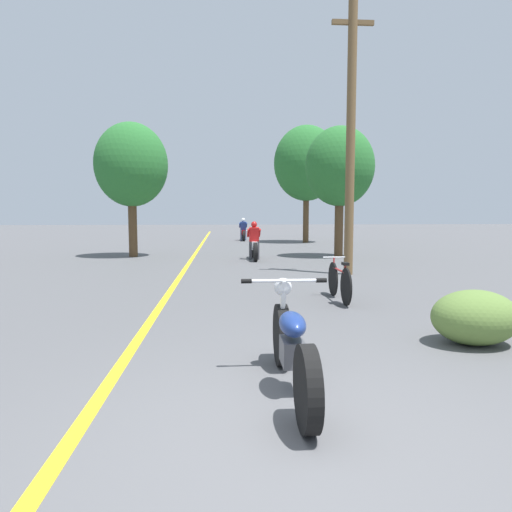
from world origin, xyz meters
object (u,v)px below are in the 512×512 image
Objects in this scene: roadside_tree_right_far at (306,164)px; motorcycle_rider_lead at (254,245)px; motorcycle_rider_far at (243,232)px; roadside_tree_right_near at (340,167)px; utility_pole at (351,137)px; roadside_tree_left at (131,165)px; motorcycle_foreground at (292,346)px; bicycle_parked at (339,281)px.

motorcycle_rider_lead is (-3.51, -9.03, -3.84)m from roadside_tree_right_far.
motorcycle_rider_far is (-3.40, 2.09, -3.84)m from roadside_tree_right_far.
motorcycle_rider_far is at bearing 106.66° from roadside_tree_right_near.
roadside_tree_right_far is 3.20× the size of motorcycle_rider_far.
utility_pole is 1.47× the size of roadside_tree_right_near.
roadside_tree_right_far is (0.28, 8.35, 1.01)m from roadside_tree_right_near.
utility_pole reaches higher than roadside_tree_left.
bicycle_parked is at bearing 70.01° from motorcycle_foreground.
roadside_tree_right_far is at bearing 79.29° from motorcycle_foreground.
utility_pole reaches higher than roadside_tree_right_near.
roadside_tree_right_near is 11.26m from motorcycle_rider_far.
motorcycle_rider_far reaches higher than motorcycle_foreground.
motorcycle_foreground is (-3.98, -21.06, -3.93)m from roadside_tree_right_far.
bicycle_parked is (5.61, -9.06, -3.06)m from roadside_tree_left.
motorcycle_rider_far reaches higher than bicycle_parked.
motorcycle_rider_lead is (0.47, 12.03, 0.09)m from motorcycle_foreground.
roadside_tree_right_near is 8.41m from roadside_tree_right_far.
motorcycle_foreground is at bearing -100.71° from roadside_tree_right_far.
utility_pole reaches higher than motorcycle_foreground.
roadside_tree_right_near is at bearing 73.74° from motorcycle_foreground.
roadside_tree_right_near is 13.56m from motorcycle_foreground.
roadside_tree_left is 11.18m from motorcycle_rider_far.
utility_pole is at bearing -101.31° from roadside_tree_right_near.
roadside_tree_left is at bearing 174.97° from roadside_tree_right_near.
roadside_tree_right_far reaches higher than bicycle_parked.
motorcycle_rider_lead is at bearing 87.75° from motorcycle_foreground.
motorcycle_rider_lead is at bearing -111.25° from roadside_tree_right_far.
roadside_tree_right_far is 17.36m from bicycle_parked.
roadside_tree_left is 3.01× the size of bicycle_parked.
utility_pole reaches higher than roadside_tree_right_far.
utility_pole is 3.23× the size of motorcycle_foreground.
utility_pole is at bearing 71.90° from bicycle_parked.
roadside_tree_right_far is 3.87× the size of bicycle_parked.
roadside_tree_left is 14.30m from motorcycle_foreground.
motorcycle_rider_lead is 11.12m from motorcycle_rider_far.
motorcycle_rider_far is at bearing 88.56° from motorcycle_foreground.
motorcycle_rider_far is (-3.12, 10.44, -2.83)m from roadside_tree_right_near.
utility_pole is at bearing -81.90° from motorcycle_rider_far.
motorcycle_rider_far is 1.21× the size of bicycle_parked.
roadside_tree_right_far reaches higher than roadside_tree_right_near.
bicycle_parked is at bearing -104.28° from roadside_tree_right_near.
motorcycle_foreground is 1.10× the size of motorcycle_rider_far.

